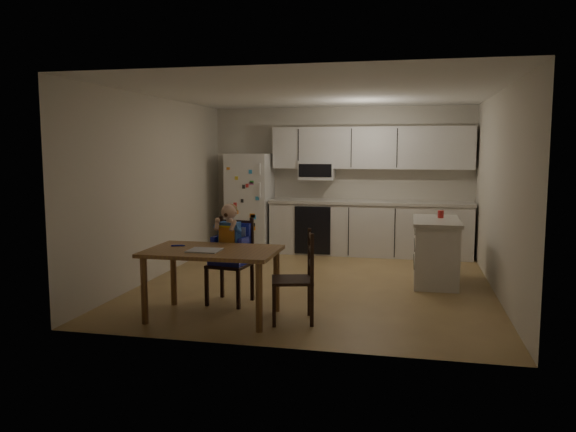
# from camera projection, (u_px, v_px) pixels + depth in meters

# --- Properties ---
(room) EXTENTS (4.52, 5.01, 2.51)m
(room) POSITION_uv_depth(u_px,v_px,m) (323.00, 187.00, 7.81)
(room) COLOR olive
(room) RESTS_ON ground
(refrigerator) EXTENTS (0.72, 0.70, 1.70)m
(refrigerator) POSITION_uv_depth(u_px,v_px,m) (250.00, 203.00, 9.81)
(refrigerator) COLOR silver
(refrigerator) RESTS_ON ground
(kitchen_run) EXTENTS (3.37, 0.62, 2.15)m
(kitchen_run) POSITION_uv_depth(u_px,v_px,m) (368.00, 203.00, 9.46)
(kitchen_run) COLOR silver
(kitchen_run) RESTS_ON ground
(kitchen_island) EXTENTS (0.61, 1.16, 0.85)m
(kitchen_island) POSITION_uv_depth(u_px,v_px,m) (436.00, 251.00, 7.48)
(kitchen_island) COLOR silver
(kitchen_island) RESTS_ON ground
(red_cup) EXTENTS (0.08, 0.08, 0.10)m
(red_cup) POSITION_uv_depth(u_px,v_px,m) (441.00, 214.00, 7.59)
(red_cup) COLOR red
(red_cup) RESTS_ON kitchen_island
(dining_table) EXTENTS (1.37, 0.88, 0.73)m
(dining_table) POSITION_uv_depth(u_px,v_px,m) (212.00, 259.00, 5.90)
(dining_table) COLOR brown
(dining_table) RESTS_ON ground
(napkin) EXTENTS (0.33, 0.28, 0.01)m
(napkin) POSITION_uv_depth(u_px,v_px,m) (204.00, 250.00, 5.81)
(napkin) COLOR #AFAFB4
(napkin) RESTS_ON dining_table
(toddler_spoon) EXTENTS (0.12, 0.06, 0.02)m
(toddler_spoon) POSITION_uv_depth(u_px,v_px,m) (177.00, 246.00, 6.08)
(toddler_spoon) COLOR #222CC7
(toddler_spoon) RESTS_ON dining_table
(chair_booster) EXTENTS (0.49, 0.49, 1.16)m
(chair_booster) POSITION_uv_depth(u_px,v_px,m) (231.00, 243.00, 6.49)
(chair_booster) COLOR black
(chair_booster) RESTS_ON ground
(chair_side) EXTENTS (0.51, 0.51, 0.95)m
(chair_side) POSITION_uv_depth(u_px,v_px,m) (301.00, 271.00, 5.79)
(chair_side) COLOR black
(chair_side) RESTS_ON ground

